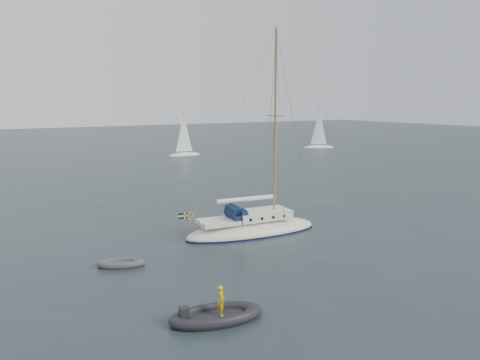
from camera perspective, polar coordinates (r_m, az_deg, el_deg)
ground at (r=31.69m, az=3.38°, el=-7.49°), size 300.00×300.00×0.00m
sailboat at (r=33.24m, az=1.52°, el=-4.64°), size 10.47×3.13×14.91m
dinghy at (r=27.94m, az=-14.32°, el=-9.80°), size 2.72×1.23×0.39m
rib at (r=20.91m, az=-2.96°, el=-16.09°), size 4.18×1.90×1.56m
distant_yacht_c at (r=81.18m, az=-6.86°, el=5.37°), size 6.02×3.21×7.97m
distant_yacht_b at (r=95.16m, az=9.61°, el=6.02°), size 6.31×3.37×8.37m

